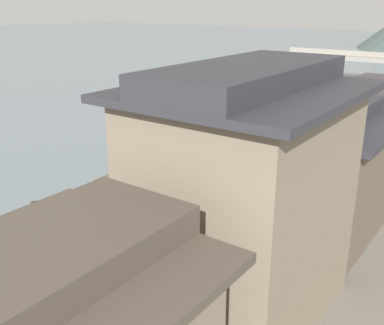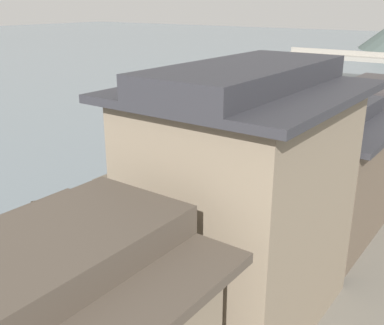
{
  "view_description": "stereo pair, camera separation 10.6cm",
  "coord_description": "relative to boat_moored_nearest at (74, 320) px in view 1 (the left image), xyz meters",
  "views": [
    {
      "loc": [
        17.5,
        -0.7,
        11.34
      ],
      "look_at": [
        2.15,
        20.38,
        2.1
      ],
      "focal_mm": 42.53,
      "sensor_mm": 36.0,
      "label": 1
    },
    {
      "loc": [
        17.59,
        -0.64,
        11.34
      ],
      "look_at": [
        2.15,
        20.38,
        2.1
      ],
      "focal_mm": 42.53,
      "sensor_mm": 36.0,
      "label": 2
    }
  ],
  "objects": [
    {
      "name": "house_waterfront_second",
      "position": [
        5.0,
        3.49,
        4.98
      ],
      "size": [
        6.57,
        7.73,
        8.74
      ],
      "color": "#7F705B",
      "rests_on": "riverbank_right"
    },
    {
      "name": "stone_bridge",
      "position": [
        -5.73,
        61.39,
        2.73
      ],
      "size": [
        28.71,
        2.4,
        4.39
      ],
      "color": "gray",
      "rests_on": "ground"
    },
    {
      "name": "boat_moored_second",
      "position": [
        -4.05,
        21.7,
        0.12
      ],
      "size": [
        4.14,
        1.52,
        0.79
      ],
      "color": "brown",
      "rests_on": "ground"
    },
    {
      "name": "house_waterfront_narrow",
      "position": [
        4.91,
        18.67,
        3.69
      ],
      "size": [
        6.38,
        6.83,
        6.14
      ],
      "color": "brown",
      "rests_on": "riverbank_right"
    },
    {
      "name": "boat_moored_third",
      "position": [
        -4.87,
        17.07,
        0.07
      ],
      "size": [
        3.22,
        3.78,
        0.68
      ],
      "color": "brown",
      "rests_on": "ground"
    },
    {
      "name": "boat_moored_far",
      "position": [
        -0.88,
        28.32,
        -0.04
      ],
      "size": [
        1.28,
        5.16,
        0.39
      ],
      "color": "#423328",
      "rests_on": "ground"
    },
    {
      "name": "boat_upstream_distant",
      "position": [
        -8.83,
        6.79,
        0.09
      ],
      "size": [
        2.44,
        3.83,
        0.72
      ],
      "color": "#33281E",
      "rests_on": "ground"
    },
    {
      "name": "house_waterfront_tall",
      "position": [
        4.9,
        10.92,
        3.68
      ],
      "size": [
        6.38,
        7.34,
        6.14
      ],
      "color": "brown",
      "rests_on": "riverbank_right"
    },
    {
      "name": "boat_midriver_drifting",
      "position": [
        -0.26,
        8.43,
        0.09
      ],
      "size": [
        1.07,
        4.08,
        0.72
      ],
      "color": "brown",
      "rests_on": "ground"
    },
    {
      "name": "boat_moored_nearest",
      "position": [
        0.0,
        0.0,
        0.0
      ],
      "size": [
        1.95,
        5.22,
        0.52
      ],
      "color": "brown",
      "rests_on": "ground"
    },
    {
      "name": "boat_midriver_upstream",
      "position": [
        -0.68,
        45.63,
        0.02
      ],
      "size": [
        1.6,
        3.68,
        0.56
      ],
      "color": "brown",
      "rests_on": "ground"
    }
  ]
}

